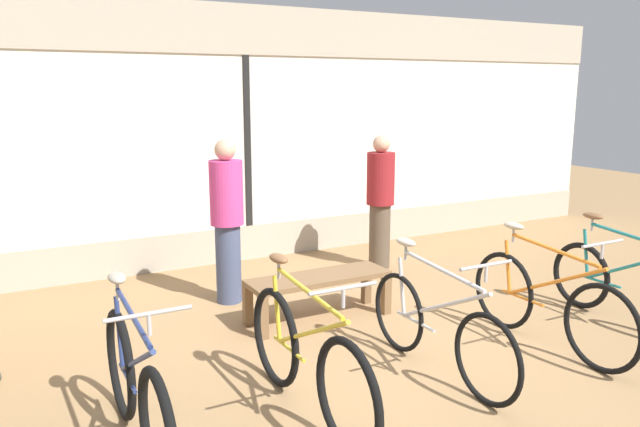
{
  "coord_description": "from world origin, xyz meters",
  "views": [
    {
      "loc": [
        -2.96,
        -3.95,
        2.21
      ],
      "look_at": [
        0.0,
        1.5,
        0.95
      ],
      "focal_mm": 35.0,
      "sensor_mm": 36.0,
      "label": 1
    }
  ],
  "objects_px": {
    "bicycle_far_left": "(136,391)",
    "bicycle_far_right": "(625,285)",
    "bicycle_left": "(307,359)",
    "customer_by_window": "(380,199)",
    "bicycle_center": "(437,327)",
    "bicycle_right": "(547,303)",
    "display_bench": "(319,283)",
    "customer_near_rack": "(227,218)"
  },
  "relations": [
    {
      "from": "bicycle_right",
      "to": "customer_by_window",
      "type": "xyz_separation_m",
      "value": [
        0.11,
        2.72,
        0.46
      ]
    },
    {
      "from": "display_bench",
      "to": "bicycle_center",
      "type": "bearing_deg",
      "value": -79.98
    },
    {
      "from": "bicycle_left",
      "to": "bicycle_right",
      "type": "distance_m",
      "value": 2.33
    },
    {
      "from": "bicycle_far_left",
      "to": "customer_near_rack",
      "type": "height_order",
      "value": "customer_near_rack"
    },
    {
      "from": "bicycle_far_left",
      "to": "bicycle_far_right",
      "type": "bearing_deg",
      "value": -0.24
    },
    {
      "from": "bicycle_far_right",
      "to": "bicycle_left",
      "type": "bearing_deg",
      "value": -178.75
    },
    {
      "from": "bicycle_far_left",
      "to": "display_bench",
      "type": "relative_size",
      "value": 1.25
    },
    {
      "from": "bicycle_far_right",
      "to": "display_bench",
      "type": "bearing_deg",
      "value": 149.75
    },
    {
      "from": "bicycle_far_right",
      "to": "display_bench",
      "type": "distance_m",
      "value": 2.89
    },
    {
      "from": "customer_by_window",
      "to": "bicycle_far_left",
      "type": "bearing_deg",
      "value": -143.2
    },
    {
      "from": "customer_by_window",
      "to": "bicycle_left",
      "type": "bearing_deg",
      "value": -131.56
    },
    {
      "from": "bicycle_far_left",
      "to": "customer_near_rack",
      "type": "bearing_deg",
      "value": 58.14
    },
    {
      "from": "bicycle_center",
      "to": "display_bench",
      "type": "distance_m",
      "value": 1.48
    },
    {
      "from": "bicycle_far_left",
      "to": "bicycle_center",
      "type": "distance_m",
      "value": 2.29
    },
    {
      "from": "customer_near_rack",
      "to": "bicycle_far_right",
      "type": "bearing_deg",
      "value": -37.47
    },
    {
      "from": "bicycle_far_left",
      "to": "bicycle_right",
      "type": "xyz_separation_m",
      "value": [
        3.44,
        -0.07,
        -0.01
      ]
    },
    {
      "from": "customer_by_window",
      "to": "bicycle_far_right",
      "type": "bearing_deg",
      "value": -69.81
    },
    {
      "from": "display_bench",
      "to": "customer_by_window",
      "type": "bearing_deg",
      "value": 38.72
    },
    {
      "from": "bicycle_far_left",
      "to": "bicycle_center",
      "type": "xyz_separation_m",
      "value": [
        2.29,
        -0.02,
        -0.02
      ]
    },
    {
      "from": "customer_by_window",
      "to": "customer_near_rack",
      "type": "bearing_deg",
      "value": -171.47
    },
    {
      "from": "bicycle_right",
      "to": "customer_near_rack",
      "type": "bearing_deg",
      "value": 129.57
    },
    {
      "from": "bicycle_far_left",
      "to": "bicycle_left",
      "type": "relative_size",
      "value": 0.97
    },
    {
      "from": "bicycle_far_right",
      "to": "bicycle_right",
      "type": "bearing_deg",
      "value": -177.5
    },
    {
      "from": "bicycle_left",
      "to": "customer_by_window",
      "type": "xyz_separation_m",
      "value": [
        2.44,
        2.75,
        0.46
      ]
    },
    {
      "from": "bicycle_far_right",
      "to": "bicycle_center",
      "type": "bearing_deg",
      "value": -179.96
    },
    {
      "from": "display_bench",
      "to": "customer_near_rack",
      "type": "relative_size",
      "value": 0.82
    },
    {
      "from": "bicycle_left",
      "to": "bicycle_right",
      "type": "height_order",
      "value": "bicycle_left"
    },
    {
      "from": "bicycle_center",
      "to": "bicycle_right",
      "type": "height_order",
      "value": "bicycle_right"
    },
    {
      "from": "bicycle_center",
      "to": "customer_by_window",
      "type": "relative_size",
      "value": 1.06
    },
    {
      "from": "bicycle_center",
      "to": "bicycle_right",
      "type": "relative_size",
      "value": 0.98
    },
    {
      "from": "bicycle_far_left",
      "to": "customer_near_rack",
      "type": "distance_m",
      "value": 2.8
    },
    {
      "from": "bicycle_center",
      "to": "bicycle_far_right",
      "type": "bearing_deg",
      "value": 0.04
    },
    {
      "from": "bicycle_far_left",
      "to": "bicycle_left",
      "type": "bearing_deg",
      "value": -4.79
    },
    {
      "from": "display_bench",
      "to": "customer_by_window",
      "type": "distance_m",
      "value": 2.01
    },
    {
      "from": "bicycle_far_right",
      "to": "customer_by_window",
      "type": "height_order",
      "value": "customer_by_window"
    },
    {
      "from": "bicycle_center",
      "to": "bicycle_far_right",
      "type": "distance_m",
      "value": 2.24
    },
    {
      "from": "bicycle_center",
      "to": "customer_near_rack",
      "type": "distance_m",
      "value": 2.56
    },
    {
      "from": "customer_near_rack",
      "to": "customer_by_window",
      "type": "distance_m",
      "value": 2.12
    },
    {
      "from": "bicycle_right",
      "to": "customer_near_rack",
      "type": "distance_m",
      "value": 3.16
    },
    {
      "from": "bicycle_center",
      "to": "display_bench",
      "type": "xyz_separation_m",
      "value": [
        -0.26,
        1.46,
        -0.02
      ]
    },
    {
      "from": "bicycle_left",
      "to": "customer_near_rack",
      "type": "bearing_deg",
      "value": 82.01
    },
    {
      "from": "bicycle_center",
      "to": "display_bench",
      "type": "relative_size",
      "value": 1.24
    }
  ]
}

